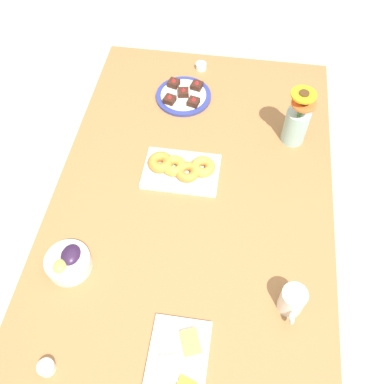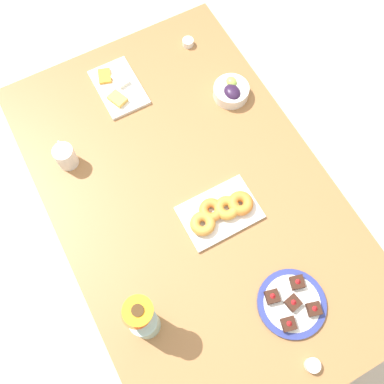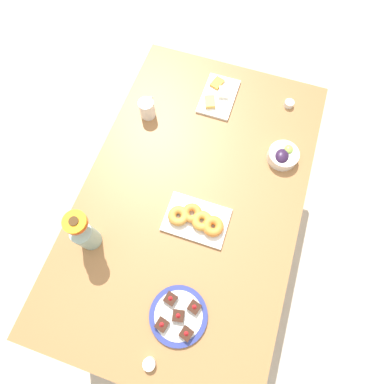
{
  "view_description": "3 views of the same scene",
  "coord_description": "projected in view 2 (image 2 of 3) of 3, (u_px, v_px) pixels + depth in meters",
  "views": [
    {
      "loc": [
        0.83,
        0.12,
        2.02
      ],
      "look_at": [
        0.0,
        0.0,
        0.78
      ],
      "focal_mm": 40.0,
      "sensor_mm": 36.0,
      "label": 1
    },
    {
      "loc": [
        -0.51,
        0.27,
        2.23
      ],
      "look_at": [
        0.0,
        0.0,
        0.78
      ],
      "focal_mm": 40.0,
      "sensor_mm": 36.0,
      "label": 2
    },
    {
      "loc": [
        -0.45,
        -0.15,
        2.04
      ],
      "look_at": [
        0.0,
        0.0,
        0.78
      ],
      "focal_mm": 28.0,
      "sensor_mm": 36.0,
      "label": 3
    }
  ],
  "objects": [
    {
      "name": "flower_vase",
      "position": [
        144.0,
        322.0,
        1.34
      ],
      "size": [
        0.11,
        0.1,
        0.26
      ],
      "color": "#99C1B7",
      "rests_on": "dining_table"
    },
    {
      "name": "cheese_platter",
      "position": [
        118.0,
        87.0,
        1.76
      ],
      "size": [
        0.26,
        0.17,
        0.03
      ],
      "color": "white",
      "rests_on": "dining_table"
    },
    {
      "name": "coffee_mug",
      "position": [
        65.0,
        156.0,
        1.6
      ],
      "size": [
        0.11,
        0.08,
        0.1
      ],
      "color": "white",
      "rests_on": "dining_table"
    },
    {
      "name": "jam_cup_berry",
      "position": [
        188.0,
        42.0,
        1.84
      ],
      "size": [
        0.05,
        0.05,
        0.03
      ],
      "color": "white",
      "rests_on": "dining_table"
    },
    {
      "name": "dining_table",
      "position": [
        192.0,
        204.0,
        1.67
      ],
      "size": [
        1.6,
        1.0,
        0.74
      ],
      "color": "#9E6B3D",
      "rests_on": "ground_plane"
    },
    {
      "name": "ground_plane",
      "position": [
        192.0,
        246.0,
        2.28
      ],
      "size": [
        6.0,
        6.0,
        0.0
      ],
      "primitive_type": "plane",
      "color": "beige"
    },
    {
      "name": "grape_bowl",
      "position": [
        231.0,
        91.0,
        1.73
      ],
      "size": [
        0.14,
        0.14,
        0.07
      ],
      "color": "white",
      "rests_on": "dining_table"
    },
    {
      "name": "dessert_plate",
      "position": [
        292.0,
        303.0,
        1.44
      ],
      "size": [
        0.23,
        0.23,
        0.05
      ],
      "color": "navy",
      "rests_on": "dining_table"
    },
    {
      "name": "jam_cup_honey",
      "position": [
        313.0,
        365.0,
        1.36
      ],
      "size": [
        0.05,
        0.05,
        0.03
      ],
      "color": "white",
      "rests_on": "dining_table"
    },
    {
      "name": "croissant_platter",
      "position": [
        221.0,
        212.0,
        1.55
      ],
      "size": [
        0.19,
        0.28,
        0.05
      ],
      "color": "white",
      "rests_on": "dining_table"
    }
  ]
}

